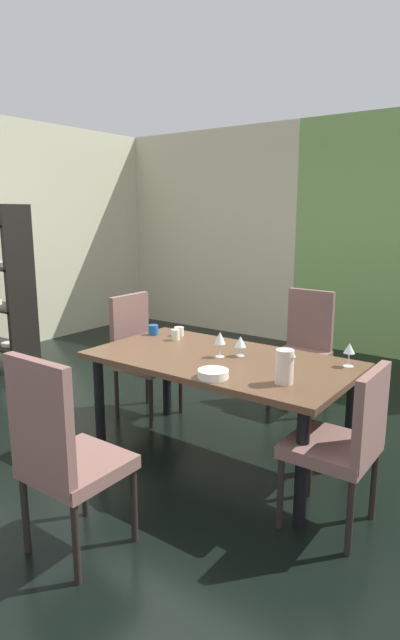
% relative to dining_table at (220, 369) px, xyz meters
% --- Properties ---
extents(ground_plane, '(6.02, 6.18, 0.02)m').
position_rel_dining_table_xyz_m(ground_plane, '(-0.78, 0.20, -0.66)').
color(ground_plane, black).
extents(back_panel_interior, '(2.80, 0.10, 2.78)m').
position_rel_dining_table_xyz_m(back_panel_interior, '(-2.39, 3.24, 0.75)').
color(back_panel_interior, beige).
rests_on(back_panel_interior, ground_plane).
extents(dining_table, '(1.76, 0.95, 0.73)m').
position_rel_dining_table_xyz_m(dining_table, '(0.00, 0.00, 0.00)').
color(dining_table, brown).
rests_on(dining_table, ground_plane).
extents(chair_right_near, '(0.44, 0.44, 0.92)m').
position_rel_dining_table_xyz_m(chair_right_near, '(0.97, -0.28, -0.13)').
color(chair_right_near, brown).
rests_on(chair_right_near, ground_plane).
extents(chair_head_near, '(0.44, 0.44, 1.05)m').
position_rel_dining_table_xyz_m(chair_head_near, '(-0.04, -1.29, -0.08)').
color(chair_head_near, brown).
rests_on(chair_head_near, ground_plane).
extents(chair_head_far, '(0.44, 0.45, 1.01)m').
position_rel_dining_table_xyz_m(chair_head_far, '(0.03, 1.29, -0.10)').
color(chair_head_far, brown).
rests_on(chair_head_far, ground_plane).
extents(chair_left_far, '(0.45, 0.44, 1.01)m').
position_rel_dining_table_xyz_m(chair_left_far, '(-0.98, 0.28, -0.10)').
color(chair_left_far, brown).
rests_on(chair_left_far, ground_plane).
extents(wine_glass_center, '(0.08, 0.08, 0.14)m').
position_rel_dining_table_xyz_m(wine_glass_center, '(0.09, 0.11, 0.18)').
color(wine_glass_center, silver).
rests_on(wine_glass_center, dining_table).
extents(wine_glass_left, '(0.07, 0.07, 0.15)m').
position_rel_dining_table_xyz_m(wine_glass_left, '(0.77, 0.31, 0.19)').
color(wine_glass_left, silver).
rests_on(wine_glass_left, dining_table).
extents(wine_glass_rear, '(0.08, 0.08, 0.17)m').
position_rel_dining_table_xyz_m(wine_glass_rear, '(-0.01, 0.01, 0.21)').
color(wine_glass_rear, silver).
rests_on(wine_glass_rear, dining_table).
extents(serving_bowl_near_shelf, '(0.18, 0.18, 0.05)m').
position_rel_dining_table_xyz_m(serving_bowl_near_shelf, '(0.20, -0.37, 0.11)').
color(serving_bowl_near_shelf, white).
rests_on(serving_bowl_near_shelf, dining_table).
extents(cup_south, '(0.08, 0.08, 0.07)m').
position_rel_dining_table_xyz_m(cup_south, '(-0.60, 0.31, 0.12)').
color(cup_south, beige).
rests_on(cup_south, dining_table).
extents(cup_near_window, '(0.06, 0.06, 0.08)m').
position_rel_dining_table_xyz_m(cup_near_window, '(-0.53, 0.19, 0.12)').
color(cup_near_window, silver).
rests_on(cup_near_window, dining_table).
extents(cup_west, '(0.08, 0.08, 0.08)m').
position_rel_dining_table_xyz_m(cup_west, '(-0.78, 0.22, 0.12)').
color(cup_west, '#15559D').
rests_on(cup_west, dining_table).
extents(pitcher_north, '(0.12, 0.10, 0.20)m').
position_rel_dining_table_xyz_m(pitcher_north, '(0.58, -0.22, 0.18)').
color(pitcher_north, beige).
rests_on(pitcher_north, dining_table).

